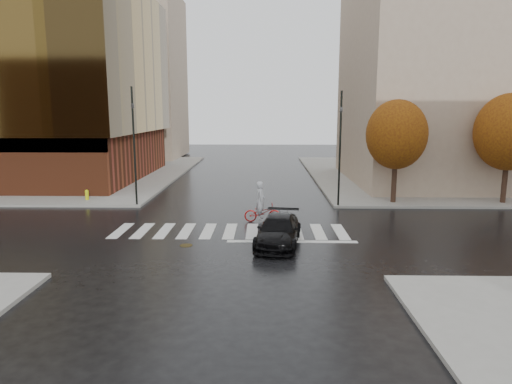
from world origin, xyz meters
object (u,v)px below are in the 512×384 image
sedan (279,231)px  traffic_light_nw (134,139)px  cyclist (262,208)px  fire_hydrant (87,194)px  traffic_light_ne (340,142)px

sedan → traffic_light_nw: 12.39m
sedan → traffic_light_nw: size_ratio=0.62×
cyclist → traffic_light_nw: bearing=62.4°
traffic_light_nw → fire_hydrant: size_ratio=10.69×
traffic_light_nw → traffic_light_ne: (12.60, 0.00, -0.18)m
fire_hydrant → traffic_light_ne: bearing=-5.0°
cyclist → traffic_light_ne: 6.92m
sedan → traffic_light_ne: size_ratio=0.64×
cyclist → fire_hydrant: 12.70m
cyclist → traffic_light_nw: size_ratio=0.31×
cyclist → traffic_light_nw: traffic_light_nw is taller
fire_hydrant → cyclist: bearing=-24.3°
sedan → fire_hydrant: sedan is taller
traffic_light_ne → fire_hydrant: traffic_light_ne is taller
sedan → cyclist: bearing=108.4°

